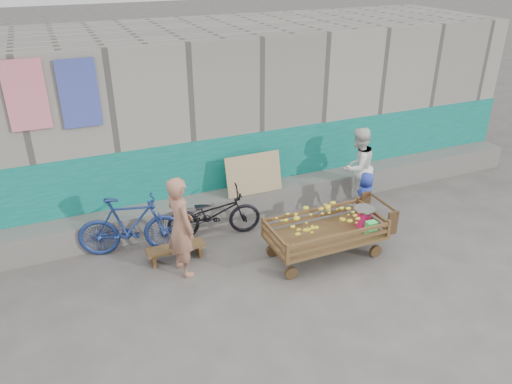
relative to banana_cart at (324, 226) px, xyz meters
name	(u,v)px	position (x,y,z in m)	size (l,w,h in m)	color
ground	(296,290)	(-0.75, -0.58, -0.55)	(80.00, 80.00, 0.00)	#4C4A46
building_wall	(203,110)	(-0.75, 3.47, 0.91)	(12.00, 3.50, 3.00)	gray
banana_cart	(324,226)	(0.00, 0.00, 0.00)	(1.91, 0.87, 0.82)	#502F19
bench	(176,250)	(-2.09, 0.82, -0.39)	(0.89, 0.27, 0.22)	#502F19
vendor_man	(181,227)	(-2.07, 0.47, 0.21)	(0.56, 0.37, 1.53)	#A26D55
woman	(357,167)	(1.45, 1.32, 0.18)	(0.72, 0.56, 1.47)	white
child	(365,197)	(1.26, 0.74, -0.11)	(0.43, 0.28, 0.89)	#283DB2
bicycle_dark	(214,214)	(-1.31, 1.27, -0.15)	(0.53, 1.53, 0.80)	black
bicycle_blue	(131,226)	(-2.65, 1.27, -0.07)	(0.45, 1.61, 0.97)	navy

